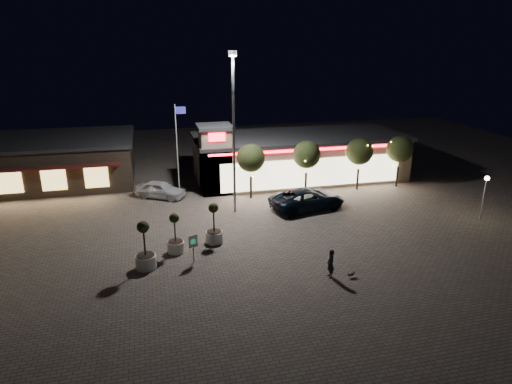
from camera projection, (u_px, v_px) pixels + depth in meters
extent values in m
plane|color=#62594F|center=(228.00, 259.00, 28.71)|extent=(90.00, 90.00, 0.00)
cube|color=gray|center=(299.00, 158.00, 45.01)|extent=(20.00, 8.00, 4.00)
cube|color=#262628|center=(299.00, 136.00, 44.33)|extent=(20.40, 8.40, 0.30)
cube|color=beige|center=(313.00, 173.00, 41.41)|extent=(17.00, 0.12, 2.60)
cube|color=red|center=(314.00, 150.00, 40.70)|extent=(19.00, 0.10, 0.18)
cube|color=gray|center=(215.00, 161.00, 40.32)|extent=(2.60, 2.60, 5.80)
cube|color=#262628|center=(214.00, 127.00, 39.34)|extent=(3.00, 3.00, 0.30)
cube|color=red|center=(217.00, 137.00, 38.31)|extent=(1.40, 0.10, 0.70)
cube|color=#382D23|center=(46.00, 162.00, 43.40)|extent=(16.00, 10.00, 4.00)
cube|color=#262628|center=(42.00, 140.00, 42.71)|extent=(16.40, 10.40, 0.30)
cube|color=#591E19|center=(32.00, 169.00, 38.17)|extent=(14.40, 0.80, 0.15)
cube|color=#FFD672|center=(10.00, 183.00, 38.43)|extent=(2.00, 0.12, 1.80)
cube|color=#FFD672|center=(54.00, 180.00, 39.21)|extent=(2.00, 0.12, 1.80)
cube|color=#FFD672|center=(97.00, 177.00, 39.98)|extent=(2.00, 0.12, 1.80)
cylinder|color=gray|center=(234.00, 138.00, 34.60)|extent=(0.20, 0.20, 12.00)
cube|color=gray|center=(232.00, 53.00, 32.61)|extent=(0.60, 0.40, 0.35)
cube|color=white|center=(233.00, 56.00, 32.68)|extent=(0.45, 0.30, 0.08)
cylinder|color=white|center=(177.00, 152.00, 38.96)|extent=(0.10, 0.10, 8.00)
cube|color=navy|center=(180.00, 110.00, 37.94)|extent=(0.90, 0.04, 0.60)
cylinder|color=gray|center=(483.00, 200.00, 34.46)|extent=(0.12, 0.12, 3.20)
sphere|color=#FFE5B2|center=(487.00, 178.00, 33.91)|extent=(0.36, 0.36, 0.36)
cylinder|color=#332319|center=(251.00, 187.00, 39.42)|extent=(0.20, 0.20, 1.92)
sphere|color=#2D3819|center=(251.00, 158.00, 38.58)|extent=(2.42, 2.42, 2.42)
cylinder|color=#332319|center=(306.00, 183.00, 40.52)|extent=(0.20, 0.20, 1.92)
sphere|color=#2D3819|center=(307.00, 155.00, 39.68)|extent=(2.42, 2.42, 2.42)
cylinder|color=#332319|center=(358.00, 179.00, 41.62)|extent=(0.20, 0.20, 1.92)
sphere|color=#2D3819|center=(360.00, 151.00, 40.79)|extent=(2.42, 2.42, 2.42)
cylinder|color=#332319|center=(397.00, 176.00, 42.51)|extent=(0.20, 0.20, 1.92)
sphere|color=#2D3819|center=(400.00, 149.00, 41.67)|extent=(2.42, 2.42, 2.42)
imported|color=black|center=(308.00, 199.00, 36.85)|extent=(6.64, 4.02, 1.72)
imported|color=silver|center=(161.00, 190.00, 39.49)|extent=(4.63, 3.75, 1.48)
imported|color=black|center=(331.00, 264.00, 26.26)|extent=(0.44, 0.64, 1.72)
cube|color=#59514C|center=(351.00, 274.00, 26.42)|extent=(0.36, 0.22, 0.18)
sphere|color=#59514C|center=(353.00, 272.00, 26.49)|extent=(0.16, 0.16, 0.16)
cylinder|color=silver|center=(176.00, 247.00, 29.56)|extent=(1.09, 1.09, 0.73)
cylinder|color=black|center=(176.00, 241.00, 29.44)|extent=(0.95, 0.95, 0.05)
cylinder|color=#332319|center=(175.00, 229.00, 29.17)|extent=(0.09, 0.09, 1.64)
sphere|color=#2D3819|center=(174.00, 218.00, 28.92)|extent=(0.64, 0.64, 0.64)
cylinder|color=silver|center=(146.00, 262.00, 27.47)|extent=(1.24, 1.24, 0.83)
cylinder|color=black|center=(145.00, 255.00, 27.33)|extent=(1.08, 1.08, 0.06)
cylinder|color=#332319|center=(144.00, 241.00, 27.02)|extent=(0.10, 0.10, 1.86)
sphere|color=#2D3819|center=(143.00, 227.00, 26.74)|extent=(0.72, 0.72, 0.72)
cylinder|color=silver|center=(214.00, 237.00, 30.95)|extent=(1.15, 1.15, 0.77)
cylinder|color=black|center=(214.00, 231.00, 30.82)|extent=(1.00, 1.00, 0.06)
cylinder|color=#332319|center=(214.00, 219.00, 30.54)|extent=(0.10, 0.10, 1.73)
sphere|color=#2D3819|center=(213.00, 208.00, 30.27)|extent=(0.67, 0.67, 0.67)
cylinder|color=gray|center=(194.00, 254.00, 28.10)|extent=(0.07, 0.07, 1.11)
cube|color=white|center=(193.00, 241.00, 27.82)|extent=(0.57, 0.30, 0.79)
cube|color=#1BA359|center=(193.00, 241.00, 27.78)|extent=(0.30, 0.15, 0.32)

